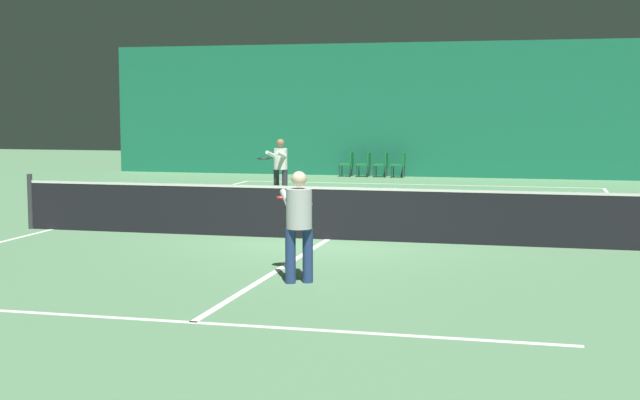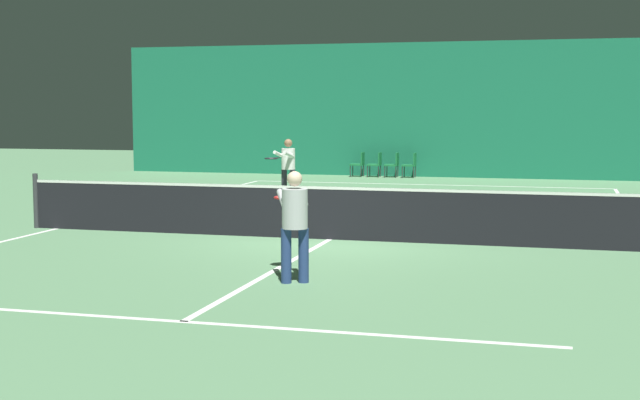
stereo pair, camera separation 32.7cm
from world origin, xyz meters
The scene contains 14 objects.
ground_plane centered at (0.00, 0.00, 0.00)m, with size 60.00×60.00×0.00m, color #56845B.
backdrop_curtain centered at (0.00, 15.08, 2.29)m, with size 23.00×0.12×4.57m.
court_line_baseline_far centered at (0.00, 11.90, 0.00)m, with size 11.00×0.10×0.00m.
court_line_service_far centered at (0.00, 6.40, 0.00)m, with size 8.25×0.10×0.00m.
court_line_service_near centered at (0.00, -6.40, 0.00)m, with size 8.25×0.10×0.00m.
court_line_sideline_left centered at (-5.50, 0.00, 0.00)m, with size 0.10×23.80×0.00m.
court_line_centre centered at (0.00, 0.00, 0.00)m, with size 0.10×12.80×0.00m.
tennis_net centered at (0.00, 0.00, 0.51)m, with size 12.00×0.10×1.07m.
player_near centered at (0.53, -3.92, 0.88)m, with size 0.85×1.30×1.51m.
player_far centered at (-2.89, 6.77, 0.90)m, with size 0.55×1.34×1.55m.
courtside_chair_0 centered at (-2.73, 14.53, 0.49)m, with size 0.44×0.44×0.84m.
courtside_chair_1 centered at (-2.13, 14.53, 0.49)m, with size 0.44×0.44×0.84m.
courtside_chair_2 centered at (-1.53, 14.53, 0.49)m, with size 0.44×0.44×0.84m.
courtside_chair_3 centered at (-0.93, 14.53, 0.49)m, with size 0.44×0.44×0.84m.
Camera 2 is at (3.97, -15.26, 2.34)m, focal length 50.00 mm.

